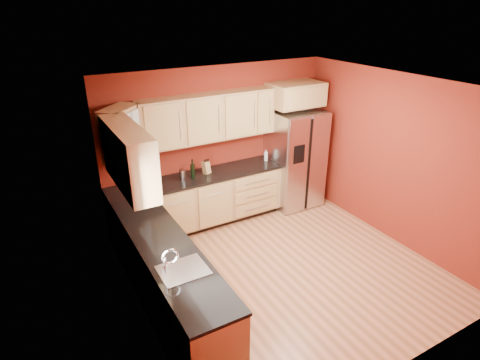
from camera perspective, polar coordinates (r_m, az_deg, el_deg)
The scene contains 23 objects.
floor at distance 5.95m, azimuth 6.14°, elevation -12.38°, with size 4.00×4.00×0.00m, color #9B623C.
ceiling at distance 4.87m, azimuth 7.52°, elevation 13.00°, with size 4.00×4.00×0.00m, color white.
wall_back at distance 6.86m, azimuth -3.08°, elevation 5.23°, with size 4.00×0.04×2.60m, color maroon.
wall_front at distance 4.07m, azimuth 23.77°, elevation -11.39°, with size 4.00×0.04×2.60m, color maroon.
wall_left at distance 4.51m, azimuth -14.44°, elevation -6.32°, with size 0.04×4.00×2.60m, color maroon.
wall_right at distance 6.59m, azimuth 21.02°, elevation 2.76°, with size 0.04×4.00×2.60m, color maroon.
base_cabinets_back at distance 6.74m, azimuth -5.94°, elevation -3.21°, with size 2.90×0.60×0.88m, color tan.
base_cabinets_left at distance 5.05m, azimuth -10.06°, elevation -13.96°, with size 0.60×2.80×0.88m, color tan.
countertop_back at distance 6.53m, azimuth -6.08°, elevation 0.34°, with size 2.90×0.62×0.04m, color black.
countertop_left at distance 4.79m, azimuth -10.35°, elevation -9.59°, with size 0.62×2.80×0.04m, color black.
upper_cabinets_back at distance 6.46m, azimuth -4.52°, elevation 8.85°, with size 2.30×0.33×0.75m, color tan.
upper_cabinets_left at distance 4.96m, azimuth -15.60°, elevation 3.18°, with size 0.33×1.35×0.75m, color tan.
corner_upper_cabinet at distance 5.87m, azimuth -16.49°, elevation 6.33°, with size 0.62×0.33×0.75m, color tan.
over_fridge_cabinet at distance 7.11m, azimuth 7.89°, elevation 11.99°, with size 0.92×0.60×0.40m, color tan.
refrigerator at distance 7.38m, azimuth 7.73°, elevation 3.05°, with size 0.90×0.75×1.78m, color #A7A7AB.
window at distance 3.97m, azimuth -12.50°, elevation -6.41°, with size 0.03×0.90×1.00m, color white.
sink_faucet at distance 4.30m, azimuth -8.19°, elevation -11.02°, with size 0.50×0.42×0.30m, color white, non-canonical shape.
canister_left at distance 6.25m, azimuth -14.58°, elevation -0.30°, with size 0.12×0.12×0.19m, color #A7A7AB.
canister_right at distance 6.40m, azimuth -8.18°, elevation 0.74°, with size 0.11×0.11×0.18m, color #A7A7AB.
wine_bottle_a at distance 6.42m, azimuth -6.76°, elevation 1.60°, with size 0.07×0.07×0.32m, color black, non-canonical shape.
wine_bottle_b at distance 6.20m, azimuth -11.81°, elevation 0.31°, with size 0.07×0.07×0.30m, color black, non-canonical shape.
knife_block at distance 6.59m, azimuth -4.83°, elevation 1.77°, with size 0.10×0.09×0.21m, color tan.
soap_dispenser at distance 7.12m, azimuth 3.69°, elevation 3.53°, with size 0.07×0.07×0.20m, color silver.
Camera 1 is at (-2.88, -3.81, 3.54)m, focal length 30.00 mm.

